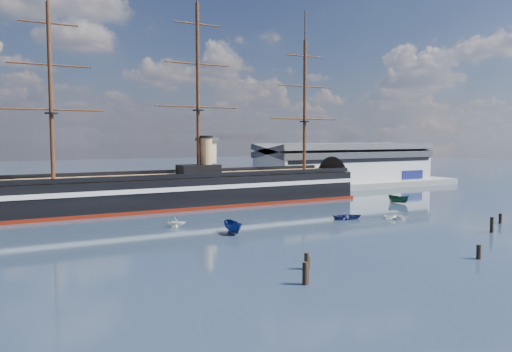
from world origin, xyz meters
TOP-DOWN VIEW (x-y plane):
  - ground at (0.00, 40.00)m, footprint 600.00×600.00m
  - quay at (10.00, 76.00)m, footprint 180.00×18.00m
  - warehouse at (58.00, 80.00)m, footprint 63.00×21.00m
  - quay_tower at (3.00, 73.00)m, footprint 5.00×5.00m
  - warship at (-8.71, 60.00)m, footprint 112.91×16.60m
  - motorboat_a at (-13.89, 22.69)m, footprint 7.32×3.24m
  - motorboat_b at (14.07, 25.06)m, footprint 2.49×4.06m
  - motorboat_d at (-20.50, 33.84)m, footprint 4.74×6.17m
  - motorboat_e at (22.90, 20.10)m, footprint 2.84×3.34m
  - motorboat_f at (41.73, 38.30)m, footprint 7.22×4.33m
  - piling_near_left at (-16.43, -3.53)m, footprint 0.64×0.64m
  - piling_near_mid at (7.84, -10.77)m, footprint 0.64×0.64m
  - piling_near_right at (27.02, 0.91)m, footprint 0.64×0.64m
  - piling_far_right at (37.21, 6.31)m, footprint 0.64×0.64m
  - piling_extra at (-20.45, -8.99)m, footprint 0.64×0.64m

SIDE VIEW (x-z plane):
  - ground at x=0.00m, z-range 0.00..0.00m
  - quay at x=10.00m, z-range -1.00..1.00m
  - motorboat_a at x=-13.89m, z-range -1.42..1.42m
  - motorboat_b at x=14.07m, z-range -0.89..0.89m
  - motorboat_d at x=-20.50m, z-range -1.04..1.04m
  - motorboat_e at x=22.90m, z-range -0.74..0.74m
  - motorboat_f at x=41.73m, z-range -1.36..1.36m
  - piling_near_left at x=-16.43m, z-range -1.45..1.45m
  - piling_near_mid at x=7.84m, z-range -1.38..1.38m
  - piling_near_right at x=27.02m, z-range -1.75..1.75m
  - piling_far_right at x=37.21m, z-range -1.33..1.33m
  - piling_extra at x=-20.45m, z-range -1.69..1.69m
  - warship at x=-8.71m, z-range -22.93..31.01m
  - warehouse at x=58.00m, z-range 2.18..13.78m
  - quay_tower at x=3.00m, z-range 2.25..17.25m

